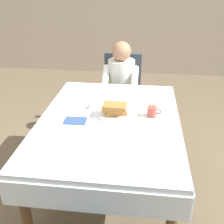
# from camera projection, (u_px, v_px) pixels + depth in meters

# --- Properties ---
(ground_plane) EXTENTS (14.00, 14.00, 0.00)m
(ground_plane) POSITION_uv_depth(u_px,v_px,m) (110.00, 189.00, 2.50)
(ground_plane) COLOR brown
(dining_table_main) EXTENTS (1.12, 1.52, 0.74)m
(dining_table_main) POSITION_uv_depth(u_px,v_px,m) (109.00, 128.00, 2.21)
(dining_table_main) COLOR silver
(dining_table_main) RESTS_ON ground
(chair_diner) EXTENTS (0.44, 0.45, 0.93)m
(chair_diner) POSITION_uv_depth(u_px,v_px,m) (122.00, 88.00, 3.30)
(chair_diner) COLOR #384251
(chair_diner) RESTS_ON ground
(diner_person) EXTENTS (0.40, 0.43, 1.12)m
(diner_person) POSITION_uv_depth(u_px,v_px,m) (121.00, 82.00, 3.10)
(diner_person) COLOR silver
(diner_person) RESTS_ON ground
(plate_breakfast) EXTENTS (0.28, 0.28, 0.02)m
(plate_breakfast) POSITION_uv_depth(u_px,v_px,m) (115.00, 114.00, 2.21)
(plate_breakfast) COLOR white
(plate_breakfast) RESTS_ON dining_table_main
(breakfast_stack) EXTENTS (0.20, 0.19, 0.09)m
(breakfast_stack) POSITION_uv_depth(u_px,v_px,m) (115.00, 109.00, 2.19)
(breakfast_stack) COLOR #A36B33
(breakfast_stack) RESTS_ON plate_breakfast
(cup_coffee) EXTENTS (0.11, 0.08, 0.08)m
(cup_coffee) POSITION_uv_depth(u_px,v_px,m) (152.00, 111.00, 2.18)
(cup_coffee) COLOR #B24C42
(cup_coffee) RESTS_ON dining_table_main
(syrup_pitcher) EXTENTS (0.08, 0.08, 0.07)m
(syrup_pitcher) POSITION_uv_depth(u_px,v_px,m) (91.00, 105.00, 2.31)
(syrup_pitcher) COLOR silver
(syrup_pitcher) RESTS_ON dining_table_main
(fork_left_of_plate) EXTENTS (0.02, 0.18, 0.00)m
(fork_left_of_plate) POSITION_uv_depth(u_px,v_px,m) (91.00, 115.00, 2.22)
(fork_left_of_plate) COLOR silver
(fork_left_of_plate) RESTS_ON dining_table_main
(knife_right_of_plate) EXTENTS (0.02, 0.20, 0.00)m
(knife_right_of_plate) POSITION_uv_depth(u_px,v_px,m) (138.00, 118.00, 2.18)
(knife_right_of_plate) COLOR silver
(knife_right_of_plate) RESTS_ON dining_table_main
(spoon_near_edge) EXTENTS (0.15, 0.05, 0.00)m
(spoon_near_edge) POSITION_uv_depth(u_px,v_px,m) (108.00, 133.00, 1.96)
(spoon_near_edge) COLOR silver
(spoon_near_edge) RESTS_ON dining_table_main
(napkin_folded) EXTENTS (0.17, 0.13, 0.01)m
(napkin_folded) POSITION_uv_depth(u_px,v_px,m) (75.00, 121.00, 2.13)
(napkin_folded) COLOR #334C7F
(napkin_folded) RESTS_ON dining_table_main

